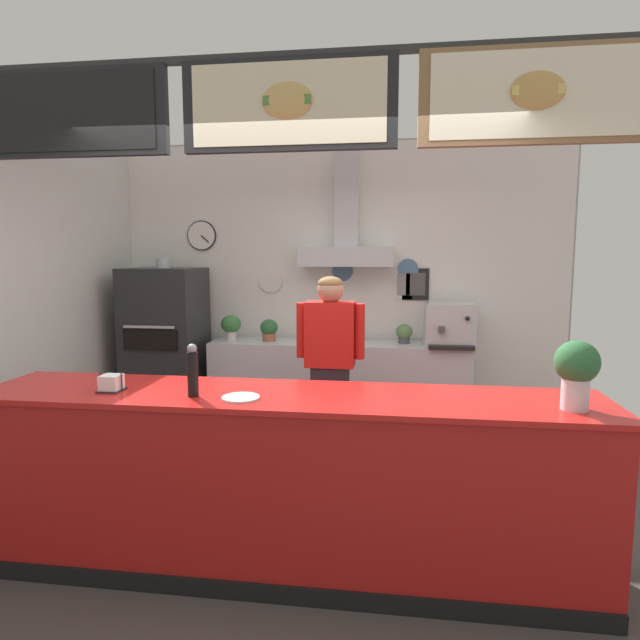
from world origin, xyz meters
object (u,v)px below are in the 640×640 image
at_px(pepper_grinder, 193,371).
at_px(condiment_plate, 241,398).
at_px(espresso_machine, 449,325).
at_px(potted_thyme, 269,329).
at_px(napkin_holder, 111,384).
at_px(potted_oregano, 231,326).
at_px(potted_sage, 404,333).
at_px(potted_basil, 346,330).
at_px(basil_vase, 576,371).
at_px(pizza_oven, 166,347).
at_px(shop_worker, 330,369).

distance_m(pepper_grinder, condiment_plate, 0.30).
height_order(espresso_machine, potted_thyme, espresso_machine).
xyz_separation_m(potted_thyme, napkin_holder, (-0.29, -2.61, 0.05)).
bearing_deg(potted_thyme, potted_oregano, -179.00).
bearing_deg(espresso_machine, potted_sage, 171.51).
xyz_separation_m(espresso_machine, potted_basil, (-1.03, 0.06, -0.08)).
xyz_separation_m(potted_basil, napkin_holder, (-1.09, -2.65, 0.05)).
relative_size(potted_basil, napkin_holder, 1.75).
xyz_separation_m(potted_thyme, pepper_grinder, (0.21, -2.66, 0.15)).
height_order(espresso_machine, condiment_plate, espresso_machine).
height_order(potted_basil, potted_oregano, potted_oregano).
height_order(potted_thyme, napkin_holder, napkin_holder).
xyz_separation_m(potted_sage, potted_oregano, (-1.80, -0.05, 0.05)).
height_order(condiment_plate, napkin_holder, napkin_holder).
bearing_deg(napkin_holder, basil_vase, -0.61).
bearing_deg(potted_oregano, pepper_grinder, -76.93).
relative_size(potted_oregano, pepper_grinder, 0.92).
height_order(pizza_oven, potted_basil, pizza_oven).
bearing_deg(pizza_oven, potted_oregano, 11.49).
relative_size(pizza_oven, condiment_plate, 8.70).
relative_size(espresso_machine, pepper_grinder, 1.73).
distance_m(pizza_oven, napkin_holder, 2.60).
height_order(potted_basil, condiment_plate, potted_basil).
height_order(pizza_oven, napkin_holder, pizza_oven).
distance_m(shop_worker, espresso_machine, 1.61).
bearing_deg(shop_worker, napkin_holder, 53.48).
height_order(potted_sage, potted_oregano, potted_oregano).
relative_size(shop_worker, pepper_grinder, 5.62).
distance_m(pizza_oven, espresso_machine, 2.91).
height_order(shop_worker, potted_sage, shop_worker).
height_order(potted_basil, napkin_holder, napkin_holder).
distance_m(potted_thyme, potted_oregano, 0.41).
height_order(pepper_grinder, basil_vase, basil_vase).
distance_m(espresso_machine, basil_vase, 2.64).
height_order(potted_thyme, basil_vase, basil_vase).
relative_size(potted_basil, potted_oregano, 0.87).
bearing_deg(condiment_plate, basil_vase, 1.11).
height_order(potted_thyme, potted_oregano, potted_oregano).
bearing_deg(condiment_plate, potted_basil, 83.19).
bearing_deg(potted_oregano, pizza_oven, -168.51).
height_order(espresso_machine, pepper_grinder, espresso_machine).
height_order(potted_sage, napkin_holder, napkin_holder).
height_order(potted_sage, basil_vase, basil_vase).
distance_m(pizza_oven, pepper_grinder, 2.84).
height_order(espresso_machine, potted_basil, espresso_machine).
bearing_deg(shop_worker, potted_sage, -113.93).
xyz_separation_m(potted_thyme, potted_sage, (1.39, 0.04, -0.02)).
bearing_deg(napkin_holder, shop_worker, 52.06).
relative_size(shop_worker, potted_sage, 8.23).
bearing_deg(shop_worker, potted_thyme, -56.08).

